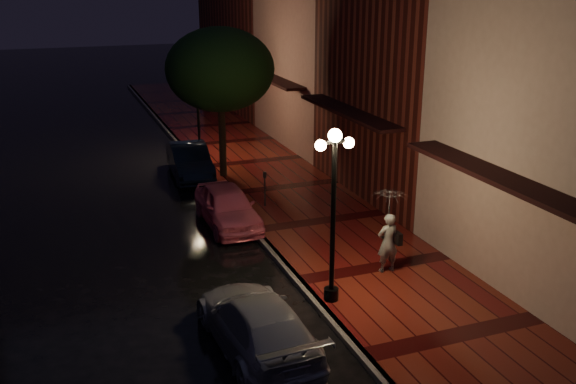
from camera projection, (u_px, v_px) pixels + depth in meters
name	position (u px, v px, depth m)	size (l,w,h in m)	color
ground	(255.00, 234.00, 20.18)	(120.00, 120.00, 0.00)	black
sidewalk	(321.00, 223.00, 20.91)	(4.50, 60.00, 0.15)	#4B0D0D
curb	(255.00, 232.00, 20.16)	(0.25, 60.00, 0.15)	#595451
storefront_mid	(425.00, 42.00, 22.53)	(5.00, 8.00, 11.00)	#511914
storefront_far	(331.00, 48.00, 29.94)	(5.00, 8.00, 9.00)	#8C5951
storefront_extra	(263.00, 23.00, 38.64)	(5.00, 12.00, 10.00)	#511914
streetlamp_near	(333.00, 206.00, 15.03)	(0.96, 0.36, 4.31)	black
streetlamp_far	(198.00, 102.00, 27.44)	(0.96, 0.36, 4.31)	black
street_tree	(220.00, 72.00, 24.33)	(4.16, 4.16, 5.80)	black
pink_car	(227.00, 206.00, 20.70)	(1.55, 3.86, 1.31)	#E55E79
navy_car	(190.00, 161.00, 25.69)	(1.42, 4.07, 1.34)	black
silver_car	(257.00, 324.00, 13.77)	(1.78, 4.38, 1.27)	#9C9CA3
woman_with_umbrella	(389.00, 218.00, 16.86)	(0.96, 0.98, 2.31)	silver
parking_meter	(265.00, 185.00, 22.00)	(0.13, 0.11, 1.23)	black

